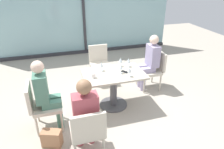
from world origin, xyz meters
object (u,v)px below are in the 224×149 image
at_px(person_far_right, 150,60).
at_px(dining_table_main, 113,83).
at_px(chair_far_right, 153,68).
at_px(wine_glass_2, 130,70).
at_px(wine_glass_3, 121,67).
at_px(coffee_cup, 94,75).
at_px(person_side_end, 46,92).
at_px(wine_glass_1, 121,60).
at_px(chair_near_window, 100,61).
at_px(chair_side_end, 41,104).
at_px(wine_glass_0, 129,61).
at_px(handbag_1, 52,138).
at_px(wine_glass_4, 101,64).
at_px(chair_front_left, 88,130).
at_px(cell_phone_on_table, 125,72).
at_px(person_front_left, 85,114).

bearing_deg(person_far_right, dining_table_main, -155.30).
bearing_deg(chair_far_right, wine_glass_2, -141.94).
relative_size(wine_glass_3, coffee_cup, 2.06).
bearing_deg(person_side_end, wine_glass_1, 21.10).
distance_m(chair_near_window, person_far_right, 1.22).
relative_size(chair_side_end, wine_glass_0, 4.70).
height_order(chair_near_window, wine_glass_2, wine_glass_2).
xyz_separation_m(wine_glass_1, handbag_1, (-1.47, -1.05, -0.72)).
relative_size(wine_glass_3, wine_glass_4, 1.00).
bearing_deg(chair_front_left, person_side_end, 121.35).
bearing_deg(person_far_right, chair_far_right, 0.00).
xyz_separation_m(wine_glass_1, wine_glass_2, (0.01, -0.48, 0.00)).
xyz_separation_m(chair_far_right, chair_near_window, (-1.09, 0.70, 0.00)).
bearing_deg(wine_glass_4, chair_far_right, 12.53).
bearing_deg(dining_table_main, coffee_cup, -168.88).
height_order(wine_glass_3, coffee_cup, wine_glass_3).
height_order(chair_side_end, cell_phone_on_table, chair_side_end).
bearing_deg(wine_glass_1, person_front_left, -126.10).
bearing_deg(person_far_right, chair_side_end, -162.15).
height_order(wine_glass_1, wine_glass_3, same).
bearing_deg(wine_glass_3, coffee_cup, -176.52).
distance_m(dining_table_main, coffee_cup, 0.48).
height_order(chair_front_left, person_side_end, person_side_end).
bearing_deg(chair_front_left, dining_table_main, 57.74).
height_order(dining_table_main, chair_far_right, chair_far_right).
distance_m(chair_front_left, wine_glass_2, 1.39).
distance_m(wine_glass_2, wine_glass_4, 0.58).
relative_size(wine_glass_4, coffee_cup, 2.06).
height_order(wine_glass_1, wine_glass_2, same).
relative_size(chair_side_end, person_front_left, 0.69).
bearing_deg(wine_glass_1, dining_table_main, -130.48).
relative_size(person_far_right, handbag_1, 4.20).
height_order(chair_side_end, wine_glass_2, wine_glass_2).
bearing_deg(handbag_1, dining_table_main, 52.81).
bearing_deg(wine_glass_2, dining_table_main, 137.79).
relative_size(person_front_left, coffee_cup, 14.00).
bearing_deg(wine_glass_3, cell_phone_on_table, 17.90).
distance_m(chair_front_left, wine_glass_3, 1.45).
relative_size(dining_table_main, person_side_end, 0.93).
distance_m(chair_front_left, handbag_1, 0.73).
xyz_separation_m(wine_glass_1, cell_phone_on_table, (-0.01, -0.29, -0.13)).
distance_m(wine_glass_0, wine_glass_2, 0.44).
distance_m(chair_side_end, person_side_end, 0.23).
relative_size(wine_glass_1, wine_glass_2, 1.00).
height_order(wine_glass_0, wine_glass_1, same).
relative_size(person_side_end, coffee_cup, 14.00).
bearing_deg(coffee_cup, person_far_right, 20.98).
relative_size(person_side_end, wine_glass_1, 6.81).
height_order(wine_glass_0, handbag_1, wine_glass_0).
distance_m(person_side_end, wine_glass_2, 1.50).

